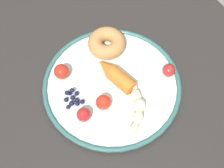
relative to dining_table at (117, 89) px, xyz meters
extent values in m
plane|color=gray|center=(0.00, 0.00, -0.64)|extent=(6.00, 6.00, 0.00)
cube|color=#2B2725|center=(0.00, 0.00, 0.07)|extent=(1.27, 0.78, 0.03)
cylinder|color=silver|center=(-0.03, 0.03, 0.09)|extent=(0.33, 0.33, 0.01)
torus|color=#366964|center=(-0.03, 0.03, 0.10)|extent=(0.34, 0.34, 0.01)
ellipsoid|color=beige|center=(-0.15, 0.05, 0.11)|extent=(0.03, 0.04, 0.02)
ellipsoid|color=beige|center=(-0.14, 0.03, 0.11)|extent=(0.04, 0.04, 0.02)
ellipsoid|color=beige|center=(-0.11, 0.01, 0.11)|extent=(0.04, 0.04, 0.03)
ellipsoid|color=beige|center=(-0.09, 0.00, 0.11)|extent=(0.04, 0.03, 0.02)
ellipsoid|color=beige|center=(-0.06, -0.01, 0.11)|extent=(0.03, 0.02, 0.02)
cylinder|color=orange|center=(-0.04, 0.01, 0.12)|extent=(0.08, 0.05, 0.04)
cone|color=orange|center=(0.02, 0.03, 0.12)|extent=(0.05, 0.05, 0.04)
torus|color=#C28348|center=(0.08, -0.01, 0.12)|extent=(0.14, 0.14, 0.04)
sphere|color=#191638|center=(-0.03, 0.12, 0.10)|extent=(0.01, 0.01, 0.01)
sphere|color=#191638|center=(-0.01, 0.15, 0.10)|extent=(0.01, 0.01, 0.01)
sphere|color=#191638|center=(-0.01, 0.13, 0.10)|extent=(0.01, 0.01, 0.01)
sphere|color=#191638|center=(-0.03, 0.13, 0.10)|extent=(0.01, 0.01, 0.01)
sphere|color=#191638|center=(-0.01, 0.12, 0.10)|extent=(0.01, 0.01, 0.01)
sphere|color=#191638|center=(-0.03, 0.15, 0.10)|extent=(0.01, 0.01, 0.01)
sphere|color=#191638|center=(0.00, 0.13, 0.10)|extent=(0.01, 0.01, 0.01)
sphere|color=#191638|center=(-0.03, 0.14, 0.10)|extent=(0.01, 0.01, 0.01)
sphere|color=#191638|center=(-0.02, 0.13, 0.10)|extent=(0.01, 0.01, 0.01)
sphere|color=#191638|center=(0.00, 0.14, 0.11)|extent=(0.01, 0.01, 0.01)
sphere|color=#191638|center=(0.00, 0.13, 0.11)|extent=(0.01, 0.01, 0.01)
sphere|color=red|center=(-0.07, -0.11, 0.11)|extent=(0.03, 0.03, 0.03)
sphere|color=red|center=(-0.07, 0.13, 0.11)|extent=(0.03, 0.03, 0.03)
sphere|color=red|center=(0.06, 0.13, 0.11)|extent=(0.04, 0.04, 0.04)
sphere|color=red|center=(-0.07, 0.08, 0.11)|extent=(0.04, 0.04, 0.04)
camera|label=1|loc=(-0.32, 0.20, 0.71)|focal=45.48mm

